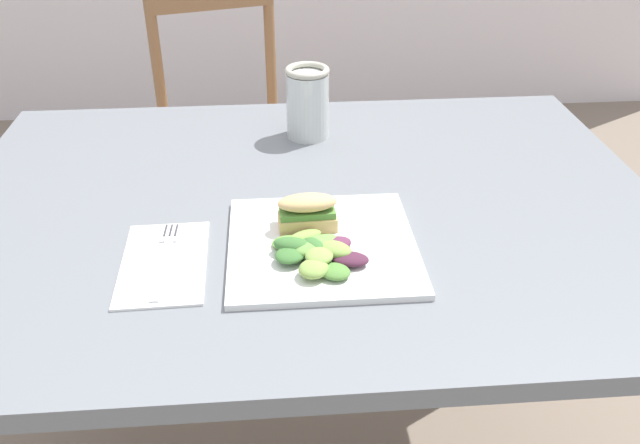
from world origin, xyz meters
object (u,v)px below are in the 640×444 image
(dining_table, at_px, (308,266))
(chair_wooden_far, at_px, (233,145))
(plate_lunch, at_px, (322,245))
(sandwich_half_front, at_px, (307,211))
(fork_on_napkin, at_px, (166,254))
(mason_jar_iced_tea, at_px, (308,106))

(dining_table, height_order, chair_wooden_far, chair_wooden_far)
(plate_lunch, xyz_separation_m, sandwich_half_front, (-0.02, 0.04, 0.03))
(sandwich_half_front, height_order, fork_on_napkin, sandwich_half_front)
(fork_on_napkin, bearing_deg, mason_jar_iced_tea, 60.28)
(sandwich_half_front, bearing_deg, fork_on_napkin, -167.29)
(plate_lunch, bearing_deg, fork_on_napkin, -178.81)
(dining_table, bearing_deg, mason_jar_iced_tea, 86.06)
(chair_wooden_far, distance_m, sandwich_half_front, 1.02)
(fork_on_napkin, relative_size, mason_jar_iced_tea, 1.34)
(mason_jar_iced_tea, bearing_deg, sandwich_half_front, -93.79)
(dining_table, bearing_deg, sandwich_half_front, -93.40)
(chair_wooden_far, height_order, fork_on_napkin, chair_wooden_far)
(dining_table, relative_size, plate_lunch, 4.31)
(dining_table, distance_m, mason_jar_iced_tea, 0.32)
(dining_table, xyz_separation_m, mason_jar_iced_tea, (0.02, 0.25, 0.19))
(sandwich_half_front, xyz_separation_m, mason_jar_iced_tea, (0.02, 0.35, 0.02))
(chair_wooden_far, height_order, mason_jar_iced_tea, mason_jar_iced_tea)
(dining_table, xyz_separation_m, sandwich_half_front, (-0.01, -0.10, 0.17))
(dining_table, xyz_separation_m, chair_wooden_far, (-0.17, 0.85, -0.16))
(mason_jar_iced_tea, bearing_deg, dining_table, -93.94)
(dining_table, bearing_deg, chair_wooden_far, 101.25)
(sandwich_half_front, relative_size, fork_on_napkin, 0.48)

